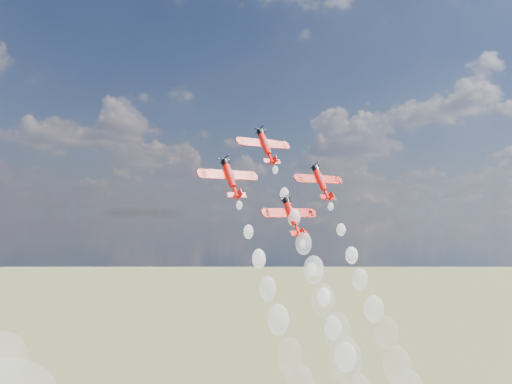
{
  "coord_description": "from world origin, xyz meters",
  "views": [
    {
      "loc": [
        -69.5,
        -85.16,
        90.21
      ],
      "look_at": [
        6.97,
        12.88,
        94.55
      ],
      "focal_mm": 42.0,
      "sensor_mm": 36.0,
      "label": 1
    }
  ],
  "objects_px": {
    "plane_right": "(321,181)",
    "plane_slot": "(292,216)",
    "plane_lead": "(266,146)",
    "plane_left": "(230,177)"
  },
  "relations": [
    {
      "from": "plane_left",
      "to": "plane_right",
      "type": "relative_size",
      "value": 1.0
    },
    {
      "from": "plane_right",
      "to": "plane_slot",
      "type": "distance_m",
      "value": 15.44
    },
    {
      "from": "plane_lead",
      "to": "plane_right",
      "type": "bearing_deg",
      "value": -18.99
    },
    {
      "from": "plane_left",
      "to": "plane_slot",
      "type": "bearing_deg",
      "value": -18.99
    },
    {
      "from": "plane_right",
      "to": "plane_slot",
      "type": "relative_size",
      "value": 1.0
    },
    {
      "from": "plane_lead",
      "to": "plane_right",
      "type": "distance_m",
      "value": 15.44
    },
    {
      "from": "plane_left",
      "to": "plane_slot",
      "type": "height_order",
      "value": "plane_left"
    },
    {
      "from": "plane_left",
      "to": "plane_lead",
      "type": "bearing_deg",
      "value": 18.99
    },
    {
      "from": "plane_right",
      "to": "plane_lead",
      "type": "bearing_deg",
      "value": 161.01
    },
    {
      "from": "plane_right",
      "to": "plane_left",
      "type": "bearing_deg",
      "value": 180.0
    }
  ]
}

